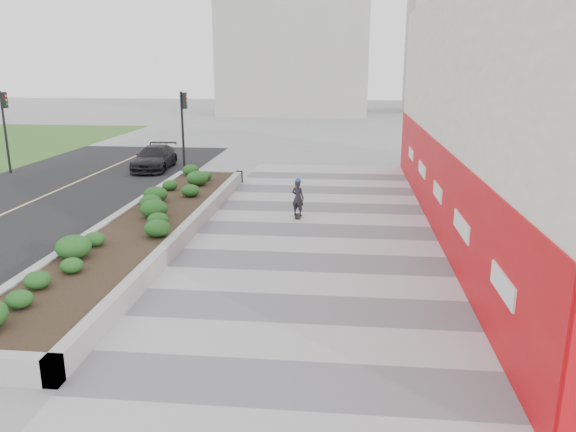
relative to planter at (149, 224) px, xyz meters
name	(u,v)px	position (x,y,z in m)	size (l,w,h in m)	color
ground	(295,346)	(5.50, -7.00, -0.42)	(160.00, 160.00, 0.00)	gray
walkway	(306,289)	(5.50, -4.00, -0.41)	(8.00, 36.00, 0.01)	#A8A8AD
building	(534,113)	(12.48, 1.98, 3.56)	(6.04, 24.08, 8.00)	beige
planter	(149,224)	(0.00, 0.00, 0.00)	(3.00, 18.00, 0.90)	#9E9EA0
traffic_signal_near	(184,121)	(-1.73, 10.50, 2.34)	(0.33, 0.28, 4.20)	black
traffic_signal_far	(5,120)	(-10.93, 10.00, 2.34)	(0.33, 0.28, 4.20)	black
distant_bldg_north_l	(295,22)	(0.50, 48.00, 9.58)	(16.00, 12.00, 20.00)	#ADAAA3
distant_bldg_north_r	(473,5)	(20.50, 53.00, 11.58)	(14.00, 10.00, 24.00)	#ADAAA3
manhole_cover	(325,290)	(6.00, -4.00, -0.42)	(0.44, 0.44, 0.01)	#595654
skateboarder	(298,198)	(4.71, 2.80, 0.34)	(0.58, 0.73, 1.49)	beige
car_dark	(155,158)	(-3.83, 11.82, 0.21)	(1.76, 4.32, 1.25)	black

